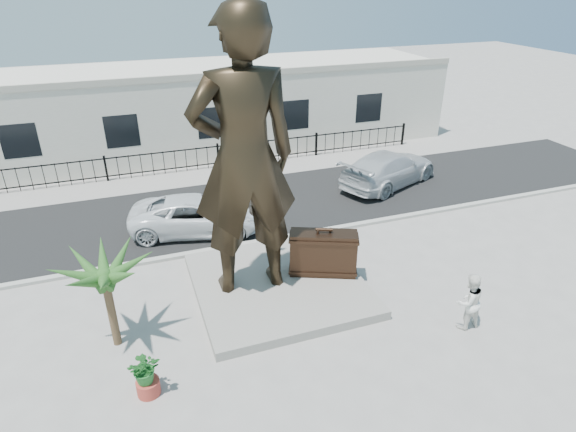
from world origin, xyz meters
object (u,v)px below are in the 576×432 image
(suitcase, at_px, (323,253))
(car_white, at_px, (197,215))
(tourist, at_px, (469,302))
(statue, at_px, (244,159))

(suitcase, distance_m, car_white, 5.81)
(car_white, bearing_deg, tourist, -129.36)
(statue, bearing_deg, suitcase, 176.10)
(suitcase, xyz_separation_m, car_white, (-3.26, 4.80, -0.33))
(statue, distance_m, car_white, 5.96)
(tourist, distance_m, car_white, 10.36)
(tourist, height_order, car_white, tourist)
(tourist, bearing_deg, car_white, -54.66)
(statue, bearing_deg, car_white, -77.72)
(statue, bearing_deg, tourist, 146.93)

